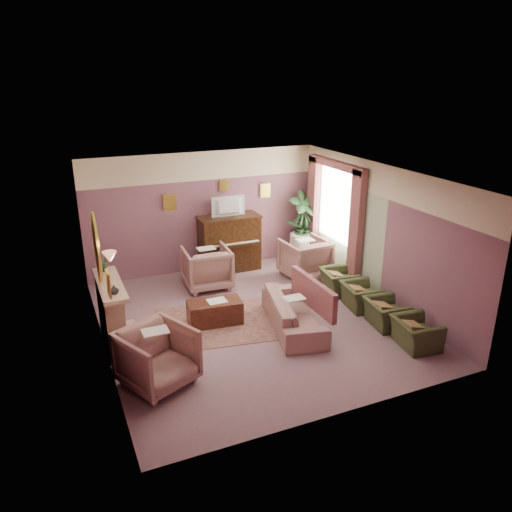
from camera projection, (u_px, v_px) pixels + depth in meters
name	position (u px, v px, depth m)	size (l,w,h in m)	color
floor	(255.00, 321.00, 9.52)	(5.50, 6.00, 0.01)	gray
ceiling	(254.00, 175.00, 8.55)	(5.50, 6.00, 0.01)	silver
wall_back	(204.00, 212.00, 11.62)	(5.50, 0.02, 2.80)	#6C495E
wall_front	(346.00, 324.00, 6.45)	(5.50, 0.02, 2.80)	#6C495E
wall_left	(97.00, 275.00, 8.02)	(0.02, 6.00, 2.80)	#6C495E
wall_right	(380.00, 234.00, 10.06)	(0.02, 6.00, 2.80)	#6C495E
picture_rail_band	(202.00, 166.00, 11.24)	(5.50, 0.01, 0.65)	#F5E6BA
stripe_panel	(343.00, 231.00, 11.29)	(0.01, 3.00, 2.15)	#B8C9A2
fireplace_surround	(111.00, 315.00, 8.54)	(0.30, 1.40, 1.10)	tan
fireplace_inset	(118.00, 322.00, 8.63)	(0.18, 0.72, 0.68)	black
fire_ember	(121.00, 331.00, 8.71)	(0.06, 0.54, 0.10)	orange
mantel_shelf	(110.00, 285.00, 8.36)	(0.40, 1.55, 0.07)	tan
hearth	(126.00, 341.00, 8.80)	(0.55, 1.50, 0.02)	tan
mirror_frame	(96.00, 247.00, 8.07)	(0.04, 0.72, 1.20)	gold
mirror_glass	(98.00, 247.00, 8.08)	(0.01, 0.60, 1.06)	white
sconce_shade	(110.00, 257.00, 7.13)	(0.20, 0.20, 0.16)	#ED9070
piano	(229.00, 244.00, 11.79)	(1.40, 0.60, 1.30)	black
piano_keyshelf	(235.00, 245.00, 11.47)	(1.30, 0.12, 0.06)	black
piano_keys	(235.00, 244.00, 11.45)	(1.20, 0.08, 0.02)	beige
piano_top	(229.00, 217.00, 11.56)	(1.45, 0.65, 0.04)	black
television	(229.00, 205.00, 11.42)	(0.80, 0.12, 0.48)	black
print_back_left	(170.00, 202.00, 11.18)	(0.30, 0.03, 0.38)	gold
print_back_right	(265.00, 190.00, 12.03)	(0.26, 0.03, 0.34)	gold
print_back_mid	(224.00, 185.00, 11.56)	(0.22, 0.03, 0.26)	gold
print_left_wall	(109.00, 284.00, 6.89)	(0.03, 0.28, 0.36)	gold
window_blind	(337.00, 202.00, 11.27)	(0.03, 1.40, 1.80)	silver
curtain_left	(356.00, 231.00, 10.59)	(0.16, 0.34, 2.60)	brown
curtain_right	(313.00, 210.00, 12.17)	(0.16, 0.34, 2.60)	brown
pelmet	(336.00, 164.00, 10.94)	(0.16, 2.20, 0.16)	brown
mantel_plant	(105.00, 264.00, 8.77)	(0.16, 0.16, 0.28)	#234B25
mantel_vase	(114.00, 290.00, 7.89)	(0.16, 0.16, 0.16)	#F5E6BA
area_rug	(223.00, 322.00, 9.46)	(2.50, 1.80, 0.01)	#87584C
coffee_table	(215.00, 312.00, 9.37)	(1.00, 0.50, 0.45)	#461F13
table_paper	(217.00, 301.00, 9.30)	(0.35, 0.28, 0.01)	white
sofa	(294.00, 306.00, 9.18)	(0.68, 2.04, 0.82)	#A6796E
sofa_throw	(313.00, 293.00, 9.26)	(0.10, 1.54, 0.57)	brown
floral_armchair_left	(207.00, 265.00, 10.87)	(0.97, 0.97, 1.01)	#A6796E
floral_armchair_right	(305.00, 256.00, 11.41)	(0.97, 0.97, 1.01)	#A6796E
floral_armchair_front	(157.00, 355.00, 7.44)	(0.97, 0.97, 1.01)	#A6796E
olive_chair_a	(416.00, 329.00, 8.53)	(0.55, 0.78, 0.67)	#3D4625
olive_chair_b	(387.00, 309.00, 9.24)	(0.55, 0.78, 0.67)	#3D4625
olive_chair_c	(361.00, 292.00, 9.95)	(0.55, 0.78, 0.67)	#3D4625
olive_chair_d	(339.00, 278.00, 10.65)	(0.55, 0.78, 0.67)	#3D4625
side_table	(300.00, 247.00, 12.48)	(0.52, 0.52, 0.70)	white
side_plant_big	(301.00, 227.00, 12.30)	(0.30, 0.30, 0.34)	#234B25
side_plant_small	(307.00, 229.00, 12.27)	(0.16, 0.16, 0.28)	#234B25
palm_pot	(302.00, 254.00, 12.53)	(0.34, 0.34, 0.34)	#A36C4E
palm_plant	(303.00, 220.00, 12.23)	(0.76, 0.76, 1.44)	#234B25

